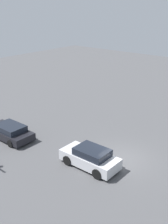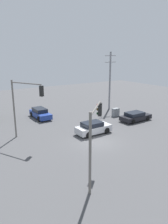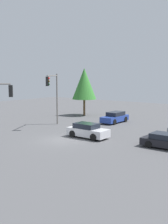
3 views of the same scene
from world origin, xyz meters
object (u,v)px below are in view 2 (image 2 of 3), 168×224
(electrical_cabinet, at_px, (116,112))
(traffic_signal_main, at_px, (24,100))
(sedan_silver, at_px, (93,128))
(traffic_signal_cross, at_px, (95,129))
(sedan_dark, at_px, (135,116))
(sedan_blue, at_px, (40,113))

(electrical_cabinet, bearing_deg, traffic_signal_main, -173.20)
(sedan_silver, distance_m, traffic_signal_cross, 10.10)
(sedan_dark, height_order, traffic_signal_main, traffic_signal_main)
(traffic_signal_main, height_order, traffic_signal_cross, traffic_signal_main)
(sedan_silver, bearing_deg, sedan_dark, 96.59)
(sedan_dark, bearing_deg, traffic_signal_main, -96.05)
(sedan_dark, bearing_deg, sedan_blue, -128.97)
(sedan_blue, xyz_separation_m, electrical_cabinet, (9.76, -5.23, -0.10))
(traffic_signal_main, relative_size, traffic_signal_cross, 1.13)
(sedan_blue, distance_m, electrical_cabinet, 11.08)
(sedan_blue, height_order, traffic_signal_main, traffic_signal_main)
(sedan_silver, xyz_separation_m, sedan_blue, (-2.65, 9.41, -0.01))
(electrical_cabinet, bearing_deg, sedan_silver, -149.59)
(sedan_dark, relative_size, traffic_signal_main, 0.70)
(sedan_blue, distance_m, traffic_signal_cross, 17.76)
(traffic_signal_cross, bearing_deg, electrical_cabinet, -0.79)
(traffic_signal_main, bearing_deg, traffic_signal_cross, -19.54)
(sedan_blue, relative_size, sedan_dark, 1.01)
(sedan_dark, bearing_deg, electrical_cabinet, -167.10)
(sedan_silver, xyz_separation_m, traffic_signal_cross, (-5.53, -7.82, 3.22))
(sedan_silver, height_order, sedan_dark, sedan_silver)
(sedan_blue, distance_m, sedan_dark, 13.52)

